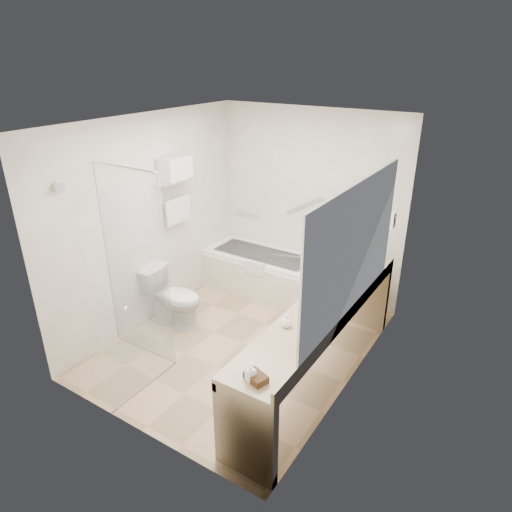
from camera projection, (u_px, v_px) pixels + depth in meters
The scene contains 25 objects.
floor at pixel (242, 343), 5.31m from camera, with size 3.20×3.20×0.00m, color tan.
ceiling at pixel (239, 122), 4.29m from camera, with size 2.60×3.20×0.10m, color white.
wall_back at pixel (309, 205), 6.03m from camera, with size 2.60×0.10×2.50m, color silver.
wall_front at pixel (126, 311), 3.57m from camera, with size 2.60×0.10×2.50m, color silver.
wall_left at pixel (151, 222), 5.44m from camera, with size 0.10×3.20×2.50m, color silver.
wall_right at pixel (358, 274), 4.16m from camera, with size 0.10×3.20×2.50m, color silver.
bathtub at pixel (262, 272), 6.40m from camera, with size 1.60×0.73×0.59m.
grab_bar_short at pixel (248, 214), 6.59m from camera, with size 0.03×0.03×0.40m, color silver.
grab_bar_long at pixel (304, 205), 6.02m from camera, with size 0.03×0.03×0.60m, color silver.
shower_enclosure at pixel (135, 279), 4.47m from camera, with size 0.96×0.91×2.11m.
towel_shelf at pixel (176, 175), 5.44m from camera, with size 0.24×0.55×0.81m.
vanity_counter at pixel (320, 329), 4.43m from camera, with size 0.55×2.70×0.95m.
sink at pixel (340, 297), 4.65m from camera, with size 0.40×0.52×0.14m, color white.
faucet at pixel (355, 291), 4.53m from camera, with size 0.03×0.03×0.14m, color silver.
mirror at pixel (354, 249), 3.93m from camera, with size 0.02×2.00×1.20m, color #B0B5BD.
hairdryer_unit at pixel (391, 220), 4.91m from camera, with size 0.08×0.10×0.18m, color white.
toilet at pixel (174, 297), 5.57m from camera, with size 0.41×0.74×0.72m, color white.
amenity_basket at pixel (256, 377), 3.41m from camera, with size 0.17×0.12×0.06m, color #462B19.
soap_bottle_a at pixel (250, 376), 3.41m from camera, with size 0.07×0.15×0.07m, color white.
soap_bottle_b at pixel (286, 322), 4.07m from camera, with size 0.10×0.13×0.10m, color white.
water_bottle_left at pixel (334, 278), 4.74m from camera, with size 0.07×0.07×0.22m.
water_bottle_mid at pixel (362, 266), 5.07m from camera, with size 0.05×0.05×0.18m.
water_bottle_right at pixel (350, 272), 4.89m from camera, with size 0.06×0.06×0.21m.
drinking_glass_near at pixel (349, 259), 5.33m from camera, with size 0.07×0.07×0.09m, color silver.
drinking_glass_far at pixel (341, 287), 4.68m from camera, with size 0.08×0.08×0.10m, color silver.
Camera 1 is at (2.52, -3.64, 3.11)m, focal length 32.00 mm.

